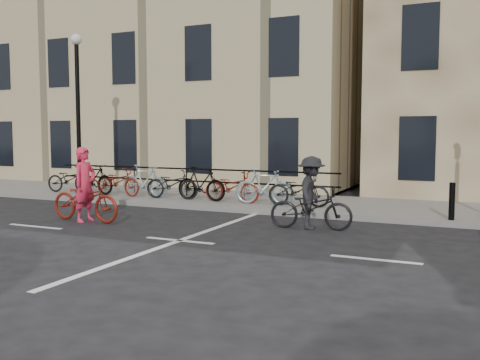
% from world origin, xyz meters
% --- Properties ---
extents(ground, '(120.00, 120.00, 0.00)m').
position_xyz_m(ground, '(0.00, 0.00, 0.00)').
color(ground, black).
rests_on(ground, ground).
extents(sidewalk, '(46.00, 4.00, 0.15)m').
position_xyz_m(sidewalk, '(-4.00, 6.00, 0.07)').
color(sidewalk, slate).
rests_on(sidewalk, ground).
extents(building_west, '(20.00, 10.00, 10.00)m').
position_xyz_m(building_west, '(-9.00, 13.00, 5.15)').
color(building_west, tan).
rests_on(building_west, sidewalk).
extents(lamp_post, '(0.36, 0.36, 5.28)m').
position_xyz_m(lamp_post, '(-6.50, 4.40, 3.49)').
color(lamp_post, black).
rests_on(lamp_post, sidewalk).
extents(bollard_east, '(0.14, 0.14, 0.90)m').
position_xyz_m(bollard_east, '(5.00, 4.25, 0.60)').
color(bollard_east, black).
rests_on(bollard_east, sidewalk).
extents(parked_bikes, '(10.40, 1.23, 1.05)m').
position_xyz_m(parked_bikes, '(-3.30, 5.04, 0.64)').
color(parked_bikes, black).
rests_on(parked_bikes, sidewalk).
extents(cyclist_pink, '(2.14, 0.84, 1.87)m').
position_xyz_m(cyclist_pink, '(-3.44, 1.12, 0.65)').
color(cyclist_pink, maroon).
rests_on(cyclist_pink, ground).
extents(cyclist_dark, '(1.98, 1.17, 1.70)m').
position_xyz_m(cyclist_dark, '(2.06, 2.44, 0.67)').
color(cyclist_dark, black).
rests_on(cyclist_dark, ground).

